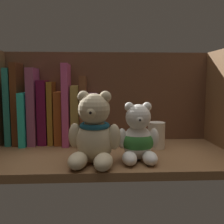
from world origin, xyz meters
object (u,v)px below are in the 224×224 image
at_px(book_7, 68,104).
at_px(book_10, 93,118).
at_px(book_2, 27,118).
at_px(book_1, 19,104).
at_px(teddy_bear_smaller, 138,138).
at_px(book_0, 12,106).
at_px(book_8, 76,114).
at_px(book_3, 35,106).
at_px(teddy_bear_larger, 94,133).
at_px(book_5, 52,112).
at_px(pillar_candle, 156,135).
at_px(book_6, 60,117).
at_px(book_4, 44,112).
at_px(book_9, 84,110).

height_order(book_7, book_10, book_7).
bearing_deg(book_2, book_1, 180.00).
relative_size(book_1, teddy_bear_smaller, 1.73).
bearing_deg(book_7, book_0, 180.00).
bearing_deg(book_8, book_2, 180.00).
bearing_deg(teddy_bear_smaller, book_10, 119.78).
bearing_deg(book_3, teddy_bear_larger, -49.95).
relative_size(book_5, pillar_candle, 2.53).
relative_size(book_2, book_6, 0.99).
distance_m(book_8, pillar_candle, 0.26).
height_order(book_1, book_7, book_1).
xyz_separation_m(book_4, book_5, (0.03, 0.00, -0.00)).
relative_size(book_4, book_5, 1.02).
height_order(book_3, book_7, book_7).
distance_m(book_2, book_8, 0.15).
relative_size(book_6, book_8, 0.90).
height_order(book_6, teddy_bear_larger, teddy_bear_larger).
height_order(book_4, book_9, book_9).
distance_m(book_1, book_4, 0.08).
xyz_separation_m(book_8, teddy_bear_smaller, (0.17, -0.20, -0.03)).
xyz_separation_m(book_1, book_5, (0.10, 0.00, -0.03)).
bearing_deg(book_0, book_9, 0.00).
xyz_separation_m(book_2, teddy_bear_smaller, (0.32, -0.20, -0.02)).
distance_m(book_0, book_7, 0.17).
height_order(book_6, book_7, book_7).
relative_size(book_0, book_6, 1.44).
bearing_deg(book_0, teddy_bear_smaller, -28.84).
relative_size(book_0, book_10, 1.48).
xyz_separation_m(book_0, book_4, (0.10, 0.00, -0.02)).
distance_m(book_3, book_9, 0.15).
bearing_deg(book_6, book_7, 0.00).
bearing_deg(book_1, book_10, 0.00).
bearing_deg(book_9, teddy_bear_larger, -80.96).
bearing_deg(book_5, book_4, 180.00).
bearing_deg(book_7, book_5, 180.00).
distance_m(book_0, pillar_candle, 0.45).
bearing_deg(book_8, book_5, 180.00).
relative_size(book_2, book_4, 0.81).
xyz_separation_m(book_4, book_9, (0.12, 0.00, 0.01)).
height_order(teddy_bear_smaller, pillar_candle, teddy_bear_smaller).
distance_m(book_2, book_3, 0.04).
relative_size(book_5, book_8, 1.06).
height_order(book_5, book_9, book_9).
relative_size(book_1, book_6, 1.53).
relative_size(book_2, teddy_bear_smaller, 1.11).
height_order(book_2, teddy_bear_larger, teddy_bear_larger).
height_order(book_6, book_10, book_6).
height_order(book_0, pillar_candle, book_0).
xyz_separation_m(book_3, book_8, (0.13, 0.00, -0.03)).
xyz_separation_m(book_8, book_10, (0.05, 0.00, -0.01)).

